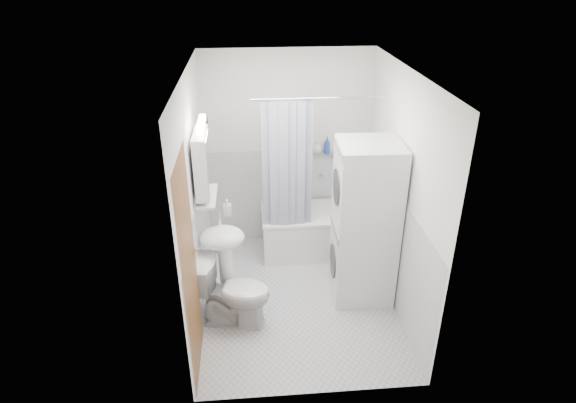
{
  "coord_description": "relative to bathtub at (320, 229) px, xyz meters",
  "views": [
    {
      "loc": [
        -0.47,
        -4.15,
        3.27
      ],
      "look_at": [
        -0.09,
        0.15,
        1.08
      ],
      "focal_mm": 30.0,
      "sensor_mm": 36.0,
      "label": 1
    }
  ],
  "objects": [
    {
      "name": "room_walls",
      "position": [
        -0.37,
        -0.92,
        1.19
      ],
      "size": [
        2.6,
        2.6,
        2.6
      ],
      "color": "white",
      "rests_on": "ground"
    },
    {
      "name": "shelf",
      "position": [
        -1.26,
        -0.82,
        0.9
      ],
      "size": [
        0.18,
        0.54,
        0.02
      ],
      "primitive_type": "cube",
      "color": "silver",
      "rests_on": "room_walls"
    },
    {
      "name": "shampoo_b",
      "position": [
        0.1,
        0.32,
        0.9
      ],
      "size": [
        0.08,
        0.21,
        0.08
      ],
      "primitive_type": "imported",
      "color": "#2948A5",
      "rests_on": "shower_caddy"
    },
    {
      "name": "tub_spout",
      "position": [
        0.2,
        0.33,
        0.56
      ],
      "size": [
        0.04,
        0.12,
        0.04
      ],
      "primitive_type": "cylinder",
      "rotation": [
        1.57,
        0.0,
        0.0
      ],
      "color": "silver",
      "rests_on": "room_walls"
    },
    {
      "name": "medicine_cabinet",
      "position": [
        -1.27,
        -0.82,
        1.27
      ],
      "size": [
        0.13,
        0.5,
        0.71
      ],
      "color": "silver",
      "rests_on": "room_walls"
    },
    {
      "name": "curtain_rod",
      "position": [
        0.0,
        -0.28,
        1.7
      ],
      "size": [
        1.6,
        0.02,
        0.02
      ],
      "primitive_type": "cylinder",
      "rotation": [
        0.0,
        1.57,
        0.0
      ],
      "color": "silver",
      "rests_on": "room_walls"
    },
    {
      "name": "floor",
      "position": [
        -0.37,
        -0.92,
        -0.3
      ],
      "size": [
        2.6,
        2.6,
        0.0
      ],
      "primitive_type": "plane",
      "color": "silver",
      "rests_on": "ground"
    },
    {
      "name": "towel",
      "position": [
        -1.31,
        -0.17,
        1.04
      ],
      "size": [
        0.07,
        0.37,
        0.88
      ],
      "color": "#5A1214",
      "rests_on": "room_walls"
    },
    {
      "name": "shelf_bottle",
      "position": [
        -1.26,
        -0.97,
        0.95
      ],
      "size": [
        0.07,
        0.18,
        0.07
      ],
      "primitive_type": "imported",
      "color": "gray",
      "rests_on": "shelf"
    },
    {
      "name": "shelf_cup",
      "position": [
        -1.26,
        -0.7,
        0.96
      ],
      "size": [
        0.1,
        0.09,
        0.1
      ],
      "primitive_type": "imported",
      "color": "gray",
      "rests_on": "shelf"
    },
    {
      "name": "sink",
      "position": [
        -1.12,
        -1.02,
        0.41
      ],
      "size": [
        0.44,
        0.37,
        1.04
      ],
      "color": "white",
      "rests_on": "ground"
    },
    {
      "name": "shower_caddy",
      "position": [
        0.25,
        0.32,
        0.85
      ],
      "size": [
        0.22,
        0.06,
        0.02
      ],
      "primitive_type": "cube",
      "color": "silver",
      "rests_on": "room_walls"
    },
    {
      "name": "wainscot",
      "position": [
        -0.37,
        -0.63,
        0.3
      ],
      "size": [
        1.98,
        2.58,
        2.58
      ],
      "color": "white",
      "rests_on": "ground"
    },
    {
      "name": "bathtub",
      "position": [
        0.0,
        0.0,
        0.0
      ],
      "size": [
        1.42,
        0.67,
        0.54
      ],
      "color": "silver",
      "rests_on": "ground"
    },
    {
      "name": "shampoo_a",
      "position": [
        -0.02,
        0.32,
        0.93
      ],
      "size": [
        0.13,
        0.17,
        0.13
      ],
      "primitive_type": "imported",
      "color": "gray",
      "rests_on": "shower_caddy"
    },
    {
      "name": "washer_dryer",
      "position": [
        0.31,
        -0.89,
        0.56
      ],
      "size": [
        0.64,
        0.63,
        1.72
      ],
      "rotation": [
        0.0,
        0.0,
        -0.03
      ],
      "color": "silver",
      "rests_on": "ground"
    },
    {
      "name": "door",
      "position": [
        -1.32,
        -1.47,
        0.7
      ],
      "size": [
        0.05,
        2.0,
        2.0
      ],
      "color": "brown",
      "rests_on": "ground"
    },
    {
      "name": "soap_pump",
      "position": [
        -1.08,
        -0.67,
        0.65
      ],
      "size": [
        0.08,
        0.17,
        0.08
      ],
      "primitive_type": "imported",
      "color": "gray",
      "rests_on": "sink"
    },
    {
      "name": "shower_curtain",
      "position": [
        -0.42,
        -0.28,
        0.95
      ],
      "size": [
        0.55,
        0.02,
        1.45
      ],
      "color": "#121E41",
      "rests_on": "curtain_rod"
    },
    {
      "name": "toilet",
      "position": [
        -1.03,
        -1.25,
        0.06
      ],
      "size": [
        0.79,
        0.54,
        0.71
      ],
      "primitive_type": "imported",
      "rotation": [
        0.0,
        0.0,
        1.37
      ],
      "color": "white",
      "rests_on": "ground"
    }
  ]
}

